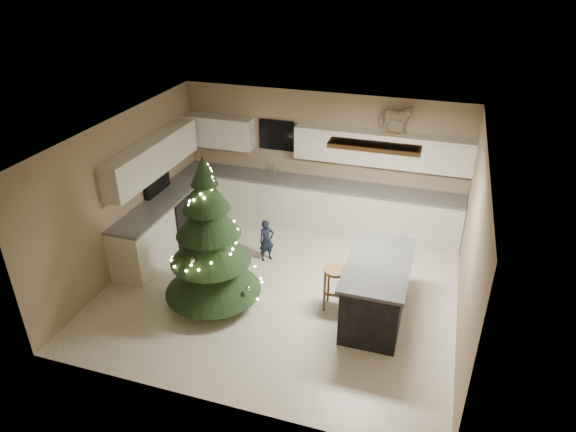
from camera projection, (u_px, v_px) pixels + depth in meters
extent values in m
plane|color=silver|center=(282.00, 288.00, 8.38)|extent=(5.50, 5.50, 0.00)
cube|color=tan|center=(322.00, 159.00, 9.87)|extent=(5.50, 0.02, 2.60)
cube|color=tan|center=(211.00, 320.00, 5.67)|extent=(5.50, 0.02, 2.60)
cube|color=tan|center=(124.00, 194.00, 8.50)|extent=(0.02, 5.00, 2.60)
cube|color=tan|center=(471.00, 246.00, 7.04)|extent=(0.02, 5.00, 2.60)
cube|color=silver|center=(280.00, 136.00, 7.16)|extent=(5.50, 5.00, 0.02)
cube|color=brown|center=(374.00, 147.00, 6.92)|extent=(1.25, 0.32, 0.06)
cube|color=white|center=(374.00, 149.00, 6.94)|extent=(1.15, 0.24, 0.02)
cube|color=silver|center=(316.00, 205.00, 10.02)|extent=(5.48, 0.60, 0.90)
cube|color=silver|center=(164.00, 225.00, 9.32)|extent=(0.60, 2.60, 0.90)
cube|color=slate|center=(317.00, 183.00, 9.79)|extent=(5.48, 0.62, 0.04)
cube|color=slate|center=(161.00, 202.00, 9.10)|extent=(0.62, 2.60, 0.04)
cube|color=silver|center=(219.00, 132.00, 10.08)|extent=(1.40, 0.35, 0.60)
cube|color=silver|center=(382.00, 149.00, 9.23)|extent=(3.20, 0.35, 0.60)
cube|color=silver|center=(153.00, 157.00, 8.87)|extent=(0.35, 2.60, 0.60)
cube|color=black|center=(277.00, 135.00, 9.90)|extent=(0.70, 0.04, 0.60)
cube|color=#99999E|center=(273.00, 178.00, 10.05)|extent=(0.55, 0.40, 0.06)
cylinder|color=#99999E|center=(274.00, 169.00, 10.06)|extent=(0.03, 0.03, 0.24)
cube|color=black|center=(173.00, 217.00, 9.57)|extent=(0.64, 0.75, 0.90)
cube|color=black|center=(157.00, 187.00, 9.35)|extent=(0.10, 0.75, 0.30)
cube|color=black|center=(376.00, 291.00, 7.54)|extent=(0.80, 1.60, 0.90)
cube|color=#323136|center=(379.00, 264.00, 7.32)|extent=(0.90, 1.70, 0.05)
cylinder|color=brown|center=(336.00, 270.00, 7.62)|extent=(0.37, 0.37, 0.04)
cylinder|color=brown|center=(324.00, 293.00, 7.71)|extent=(0.04, 0.04, 0.66)
cylinder|color=brown|center=(341.00, 296.00, 7.64)|extent=(0.04, 0.04, 0.66)
cylinder|color=brown|center=(328.00, 283.00, 7.93)|extent=(0.04, 0.04, 0.66)
cylinder|color=brown|center=(345.00, 286.00, 7.86)|extent=(0.04, 0.04, 0.66)
cube|color=brown|center=(334.00, 295.00, 7.84)|extent=(0.28, 0.03, 0.03)
cylinder|color=#3F2816|center=(214.00, 292.00, 8.00)|extent=(0.13, 0.13, 0.33)
cone|color=black|center=(212.00, 269.00, 7.79)|extent=(1.48, 1.48, 0.76)
cone|color=black|center=(209.00, 242.00, 7.56)|extent=(1.22, 1.22, 0.65)
cone|color=black|center=(207.00, 216.00, 7.36)|extent=(0.96, 0.96, 0.60)
cone|color=black|center=(205.00, 192.00, 7.18)|extent=(0.70, 0.70, 0.54)
cone|color=black|center=(203.00, 170.00, 7.02)|extent=(0.39, 0.39, 0.43)
sphere|color=#FFD88C|center=(260.00, 296.00, 7.74)|extent=(0.04, 0.04, 0.04)
sphere|color=#FFD88C|center=(262.00, 284.00, 7.94)|extent=(0.04, 0.04, 0.04)
sphere|color=#FFD88C|center=(259.00, 272.00, 8.12)|extent=(0.04, 0.04, 0.04)
sphere|color=#FFD88C|center=(251.00, 263.00, 8.27)|extent=(0.04, 0.04, 0.04)
sphere|color=#FFD88C|center=(241.00, 256.00, 8.38)|extent=(0.04, 0.04, 0.04)
sphere|color=#FFD88C|center=(228.00, 251.00, 8.42)|extent=(0.04, 0.04, 0.04)
sphere|color=#FFD88C|center=(214.00, 248.00, 8.40)|extent=(0.04, 0.04, 0.04)
sphere|color=#FFD88C|center=(201.00, 248.00, 8.32)|extent=(0.04, 0.04, 0.04)
sphere|color=#FFD88C|center=(189.00, 249.00, 8.18)|extent=(0.04, 0.04, 0.04)
sphere|color=#FFD88C|center=(179.00, 252.00, 8.01)|extent=(0.04, 0.04, 0.04)
sphere|color=#FFD88C|center=(173.00, 257.00, 7.82)|extent=(0.04, 0.04, 0.04)
sphere|color=#FFD88C|center=(171.00, 261.00, 7.63)|extent=(0.04, 0.04, 0.04)
sphere|color=#FFD88C|center=(173.00, 265.00, 7.45)|extent=(0.04, 0.04, 0.04)
sphere|color=#FFD88C|center=(179.00, 267.00, 7.30)|extent=(0.04, 0.04, 0.04)
sphere|color=#FFD88C|center=(189.00, 268.00, 7.20)|extent=(0.04, 0.04, 0.04)
sphere|color=#FFD88C|center=(200.00, 266.00, 7.15)|extent=(0.04, 0.04, 0.04)
sphere|color=#FFD88C|center=(212.00, 263.00, 7.15)|extent=(0.04, 0.04, 0.04)
sphere|color=#FFD88C|center=(223.00, 257.00, 7.19)|extent=(0.04, 0.04, 0.04)
sphere|color=#FFD88C|center=(231.00, 250.00, 7.26)|extent=(0.04, 0.04, 0.04)
sphere|color=#FFD88C|center=(236.00, 242.00, 7.36)|extent=(0.04, 0.04, 0.04)
sphere|color=#FFD88C|center=(238.00, 234.00, 7.46)|extent=(0.04, 0.04, 0.04)
sphere|color=#FFD88C|center=(237.00, 227.00, 7.56)|extent=(0.04, 0.04, 0.04)
sphere|color=#FFD88C|center=(233.00, 220.00, 7.64)|extent=(0.04, 0.04, 0.04)
sphere|color=#FFD88C|center=(227.00, 215.00, 7.69)|extent=(0.04, 0.04, 0.04)
sphere|color=#FFD88C|center=(219.00, 210.00, 7.71)|extent=(0.04, 0.04, 0.04)
sphere|color=#FFD88C|center=(211.00, 207.00, 7.69)|extent=(0.04, 0.04, 0.04)
sphere|color=#FFD88C|center=(204.00, 206.00, 7.64)|extent=(0.04, 0.04, 0.04)
sphere|color=#FFD88C|center=(197.00, 205.00, 7.56)|extent=(0.04, 0.04, 0.04)
sphere|color=#FFD88C|center=(191.00, 204.00, 7.47)|extent=(0.04, 0.04, 0.04)
sphere|color=#FFD88C|center=(188.00, 204.00, 7.36)|extent=(0.04, 0.04, 0.04)
sphere|color=#FFD88C|center=(187.00, 204.00, 7.26)|extent=(0.04, 0.04, 0.04)
sphere|color=#FFD88C|center=(188.00, 204.00, 7.16)|extent=(0.04, 0.04, 0.04)
sphere|color=#FFD88C|center=(191.00, 202.00, 7.09)|extent=(0.04, 0.04, 0.04)
sphere|color=#FFD88C|center=(195.00, 201.00, 7.03)|extent=(0.04, 0.04, 0.04)
sphere|color=#FFD88C|center=(200.00, 198.00, 7.00)|extent=(0.04, 0.04, 0.04)
sphere|color=#FFD88C|center=(204.00, 194.00, 6.99)|extent=(0.04, 0.04, 0.04)
sphere|color=#FFD88C|center=(208.00, 190.00, 6.99)|extent=(0.04, 0.04, 0.04)
sphere|color=#FFD88C|center=(211.00, 186.00, 7.01)|extent=(0.04, 0.04, 0.04)
sphere|color=#FFD88C|center=(212.00, 181.00, 7.03)|extent=(0.04, 0.04, 0.04)
sphere|color=#FFD88C|center=(212.00, 176.00, 7.04)|extent=(0.04, 0.04, 0.04)
sphere|color=#FFD88C|center=(211.00, 172.00, 7.05)|extent=(0.04, 0.04, 0.04)
sphere|color=#FFD88C|center=(209.00, 168.00, 7.05)|extent=(0.04, 0.04, 0.04)
sphere|color=#FFD88C|center=(207.00, 165.00, 7.04)|extent=(0.04, 0.04, 0.04)
sphere|color=silver|center=(252.00, 284.00, 7.68)|extent=(0.08, 0.08, 0.08)
sphere|color=silver|center=(205.00, 243.00, 8.18)|extent=(0.08, 0.08, 0.08)
sphere|color=silver|center=(188.00, 259.00, 7.27)|extent=(0.08, 0.08, 0.08)
sphere|color=silver|center=(232.00, 229.00, 7.46)|extent=(0.08, 0.08, 0.08)
sphere|color=silver|center=(199.00, 205.00, 7.50)|extent=(0.08, 0.08, 0.08)
sphere|color=silver|center=(201.00, 199.00, 7.07)|extent=(0.08, 0.08, 0.08)
sphere|color=silver|center=(208.00, 175.00, 7.08)|extent=(0.08, 0.08, 0.08)
imported|color=black|center=(267.00, 241.00, 8.95)|extent=(0.33, 0.33, 0.77)
cube|color=brown|center=(394.00, 134.00, 9.00)|extent=(0.24, 0.02, 0.02)
cube|color=brown|center=(395.00, 133.00, 9.06)|extent=(0.24, 0.02, 0.02)
imported|color=beige|center=(396.00, 119.00, 8.91)|extent=(0.63, 0.31, 0.52)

